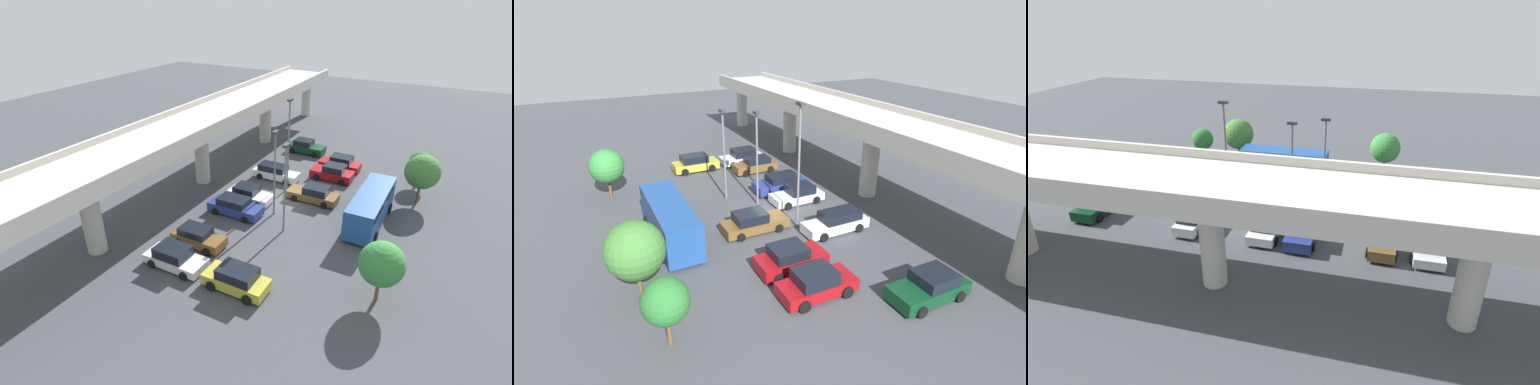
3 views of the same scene
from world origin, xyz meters
TOP-DOWN VIEW (x-y plane):
  - ground_plane at (0.00, 0.00)m, footprint 119.59×119.59m
  - highway_overpass at (0.00, 9.38)m, footprint 57.27×6.45m
  - parked_car_0 at (-12.61, -2.26)m, footprint 2.19×4.46m
  - parked_car_1 at (-9.63, 3.06)m, footprint 2.03×4.31m
  - parked_car_2 at (-4.10, 3.03)m, footprint 2.19×4.83m
  - parked_car_3 at (-1.40, 3.16)m, footprint 2.21×4.36m
  - parked_car_4 at (1.54, -2.22)m, footprint 2.16×4.78m
  - parked_car_5 at (4.22, 3.13)m, footprint 1.97×4.87m
  - parked_car_6 at (6.96, -2.22)m, footprint 2.24×4.35m
  - parked_car_7 at (9.77, -2.15)m, footprint 2.20×4.41m
  - parked_car_8 at (12.77, 3.20)m, footprint 2.22×4.53m
  - parked_car_9 at (-12.60, 2.93)m, footprint 2.24×4.62m
  - shuttle_bus at (0.13, -7.82)m, footprint 8.37×2.68m
  - lamp_post_near_aisle at (-2.49, -0.02)m, footprint 0.70×0.35m
  - lamp_post_mid_lot at (2.39, 0.93)m, footprint 0.70×0.35m
  - lamp_post_by_overpass at (-4.65, -1.98)m, footprint 0.70×0.35m
  - tree_front_left at (-9.27, -10.73)m, footprint 2.89×2.89m
  - tree_front_centre at (5.88, -10.89)m, footprint 3.18×3.18m
  - tree_front_right at (9.77, -10.27)m, footprint 2.27×2.27m

SIDE VIEW (x-z plane):
  - ground_plane at x=0.00m, z-range 0.00..0.00m
  - parked_car_3 at x=-1.40m, z-range -0.05..1.45m
  - parked_car_4 at x=1.54m, z-range -0.07..1.47m
  - parked_car_1 at x=-9.63m, z-range -0.03..1.47m
  - parked_car_9 at x=-12.60m, z-range -0.05..1.52m
  - parked_car_2 at x=-4.10m, z-range -0.03..1.52m
  - parked_car_8 at x=12.77m, z-range -0.06..1.55m
  - parked_car_5 at x=4.22m, z-range -0.03..1.53m
  - parked_car_7 at x=9.77m, z-range -0.05..1.58m
  - parked_car_6 at x=6.96m, z-range -0.06..1.59m
  - parked_car_0 at x=-12.61m, z-range -0.03..1.62m
  - shuttle_bus at x=0.13m, z-range 0.27..3.08m
  - tree_front_right at x=9.77m, z-range 0.65..4.24m
  - tree_front_left at x=-9.27m, z-range 0.71..5.03m
  - tree_front_centre at x=5.88m, z-range 0.77..5.50m
  - lamp_post_by_overpass at x=-4.65m, z-range 0.68..8.33m
  - lamp_post_near_aisle at x=-2.49m, z-range 0.68..8.41m
  - lamp_post_mid_lot at x=2.39m, z-range 0.71..9.87m
  - highway_overpass at x=0.00m, z-range 2.18..9.51m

